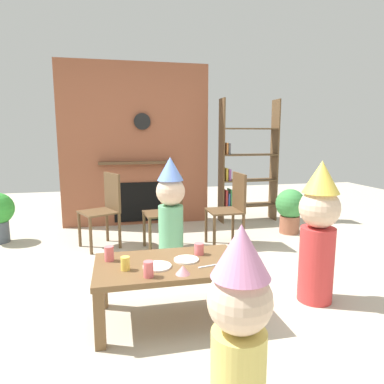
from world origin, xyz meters
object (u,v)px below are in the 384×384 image
at_px(paper_plate_rear, 186,260).
at_px(child_in_pink, 318,229).
at_px(paper_cup_near_left, 109,254).
at_px(dining_chair_right, 232,205).
at_px(child_by_the_chairs, 171,206).
at_px(potted_plant_tall, 290,208).
at_px(paper_cup_center, 199,249).
at_px(dining_chair_left, 106,205).
at_px(coffee_table, 169,271).
at_px(paper_cup_far_left, 125,263).
at_px(child_with_cone_hat, 239,333).
at_px(paper_plate_front, 157,266).
at_px(birthday_cake_slice, 183,270).
at_px(bookshelf, 245,167).
at_px(dining_chair_middle, 169,207).
at_px(paper_cup_near_right, 149,269).

relative_size(paper_plate_rear, child_in_pink, 0.16).
height_order(paper_cup_near_left, dining_chair_right, dining_chair_right).
xyz_separation_m(child_by_the_chairs, potted_plant_tall, (1.78, 0.66, -0.24)).
xyz_separation_m(paper_cup_center, dining_chair_left, (-0.75, 1.73, 0.03)).
height_order(coffee_table, dining_chair_left, dining_chair_left).
relative_size(paper_cup_far_left, paper_plate_rear, 0.51).
bearing_deg(child_with_cone_hat, dining_chair_right, -24.95).
xyz_separation_m(paper_plate_front, birthday_cake_slice, (0.15, -0.16, 0.02)).
bearing_deg(bookshelf, dining_chair_right, -117.57).
bearing_deg(potted_plant_tall, paper_plate_rear, -134.70).
distance_m(bookshelf, child_in_pink, 2.73).
bearing_deg(coffee_table, paper_cup_center, 25.89).
relative_size(coffee_table, dining_chair_right, 1.19).
relative_size(paper_cup_center, dining_chair_right, 0.10).
bearing_deg(birthday_cake_slice, coffee_table, 104.42).
bearing_deg(dining_chair_left, dining_chair_right, 143.37).
height_order(coffee_table, child_in_pink, child_in_pink).
relative_size(dining_chair_middle, dining_chair_right, 1.00).
bearing_deg(birthday_cake_slice, child_with_cone_hat, -85.37).
bearing_deg(paper_cup_near_right, bookshelf, 58.66).
height_order(paper_cup_center, child_with_cone_hat, child_with_cone_hat).
distance_m(bookshelf, paper_cup_near_left, 3.31).
bearing_deg(paper_cup_center, paper_cup_near_right, -140.64).
height_order(coffee_table, potted_plant_tall, potted_plant_tall).
bearing_deg(paper_plate_front, paper_cup_center, 28.55).
xyz_separation_m(child_with_cone_hat, dining_chair_right, (0.88, 2.66, -0.02)).
bearing_deg(paper_plate_rear, dining_chair_middle, 85.96).
bearing_deg(potted_plant_tall, coffee_table, -136.42).
bearing_deg(child_with_cone_hat, paper_cup_far_left, 16.52).
bearing_deg(child_with_cone_hat, child_in_pink, -50.41).
bearing_deg(paper_cup_near_right, paper_plate_rear, 38.69).
bearing_deg(child_in_pink, paper_cup_near_right, 9.05).
bearing_deg(bookshelf, paper_cup_far_left, -124.78).
bearing_deg(paper_plate_front, paper_cup_far_left, -178.08).
bearing_deg(coffee_table, dining_chair_right, 56.87).
bearing_deg(child_in_pink, dining_chair_middle, -59.04).
bearing_deg(bookshelf, child_with_cone_hat, -111.22).
relative_size(paper_plate_rear, birthday_cake_slice, 1.85).
bearing_deg(potted_plant_tall, birthday_cake_slice, -132.27).
height_order(child_by_the_chairs, dining_chair_middle, child_by_the_chairs).
height_order(paper_plate_front, paper_plate_rear, same).
bearing_deg(paper_cup_far_left, paper_plate_rear, 11.51).
bearing_deg(dining_chair_right, paper_cup_near_right, 55.45).
bearing_deg(dining_chair_left, child_with_cone_hat, 76.68).
bearing_deg(birthday_cake_slice, bookshelf, 62.07).
relative_size(bookshelf, child_in_pink, 1.64).
height_order(paper_cup_near_left, paper_cup_center, paper_cup_near_left).
bearing_deg(paper_plate_rear, paper_cup_near_left, 168.21).
relative_size(paper_plate_rear, dining_chair_right, 0.21).
xyz_separation_m(birthday_cake_slice, dining_chair_middle, (0.18, 1.82, 0.05)).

